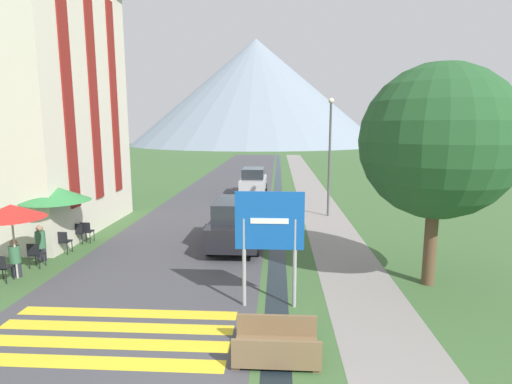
% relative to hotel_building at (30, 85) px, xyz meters
% --- Properties ---
extents(ground_plane, '(160.00, 160.00, 0.00)m').
position_rel_hotel_building_xyz_m(ground_plane, '(9.39, 8.00, -6.35)').
color(ground_plane, '#3D6033').
extents(road, '(6.40, 60.00, 0.01)m').
position_rel_hotel_building_xyz_m(road, '(6.89, 18.00, -6.35)').
color(road, '#424247').
rests_on(road, ground_plane).
extents(footpath, '(2.20, 60.00, 0.01)m').
position_rel_hotel_building_xyz_m(footpath, '(12.99, 18.00, -6.35)').
color(footpath, gray).
rests_on(footpath, ground_plane).
extents(drainage_channel, '(0.60, 60.00, 0.00)m').
position_rel_hotel_building_xyz_m(drainage_channel, '(10.59, 18.00, -6.35)').
color(drainage_channel, black).
rests_on(drainage_channel, ground_plane).
extents(crosswalk_marking, '(5.44, 2.54, 0.01)m').
position_rel_hotel_building_xyz_m(crosswalk_marking, '(6.89, -8.92, -6.35)').
color(crosswalk_marking, yellow).
rests_on(crosswalk_marking, ground_plane).
extents(mountain_distant, '(63.17, 63.17, 26.27)m').
position_rel_hotel_building_xyz_m(mountain_distant, '(4.74, 87.49, 6.78)').
color(mountain_distant, gray).
rests_on(mountain_distant, ground_plane).
extents(hotel_building, '(5.93, 8.24, 11.82)m').
position_rel_hotel_building_xyz_m(hotel_building, '(0.00, 0.00, 0.00)').
color(hotel_building, beige).
rests_on(hotel_building, ground_plane).
extents(road_sign, '(1.73, 0.11, 3.01)m').
position_rel_hotel_building_xyz_m(road_sign, '(10.39, -7.27, -4.37)').
color(road_sign, '#9E9EA3').
rests_on(road_sign, ground_plane).
extents(footbridge, '(1.70, 1.10, 0.65)m').
position_rel_hotel_building_xyz_m(footbridge, '(10.59, -9.57, -6.13)').
color(footbridge, brown).
rests_on(footbridge, ground_plane).
extents(parked_car_near, '(1.91, 4.52, 1.82)m').
position_rel_hotel_building_xyz_m(parked_car_near, '(8.99, -1.91, -5.44)').
color(parked_car_near, black).
rests_on(parked_car_near, ground_plane).
extents(parked_car_far, '(1.77, 4.03, 1.82)m').
position_rel_hotel_building_xyz_m(parked_car_far, '(8.94, 9.77, -5.44)').
color(parked_car_far, '#B2B2B7').
rests_on(parked_car_far, ground_plane).
extents(cafe_chair_far_right, '(0.40, 0.40, 0.85)m').
position_rel_hotel_building_xyz_m(cafe_chair_far_right, '(3.00, -1.97, -5.84)').
color(cafe_chair_far_right, black).
rests_on(cafe_chair_far_right, ground_plane).
extents(cafe_chair_middle, '(0.40, 0.40, 0.85)m').
position_rel_hotel_building_xyz_m(cafe_chair_middle, '(2.84, -3.41, -5.84)').
color(cafe_chair_middle, black).
rests_on(cafe_chair_middle, ground_plane).
extents(cafe_chair_far_left, '(0.40, 0.40, 0.85)m').
position_rel_hotel_building_xyz_m(cafe_chair_far_left, '(2.79, -2.18, -5.84)').
color(cafe_chair_far_left, black).
rests_on(cafe_chair_far_left, ground_plane).
extents(cafe_chair_near_right, '(0.40, 0.40, 0.85)m').
position_rel_hotel_building_xyz_m(cafe_chair_near_right, '(2.71, -4.88, -5.84)').
color(cafe_chair_near_right, black).
rests_on(cafe_chair_near_right, ground_plane).
extents(cafe_chair_nearest, '(0.40, 0.40, 0.85)m').
position_rel_hotel_building_xyz_m(cafe_chair_nearest, '(2.45, -6.13, -5.84)').
color(cafe_chair_nearest, black).
rests_on(cafe_chair_nearest, ground_plane).
extents(cafe_umbrella_front_red, '(1.94, 1.94, 2.30)m').
position_rel_hotel_building_xyz_m(cafe_umbrella_front_red, '(2.65, -5.76, -4.27)').
color(cafe_umbrella_front_red, '#B7B2A8').
rests_on(cafe_umbrella_front_red, ground_plane).
extents(cafe_umbrella_middle_green, '(2.40, 2.40, 2.46)m').
position_rel_hotel_building_xyz_m(cafe_umbrella_middle_green, '(2.59, -3.22, -4.16)').
color(cafe_umbrella_middle_green, '#B7B2A8').
rests_on(cafe_umbrella_middle_green, ground_plane).
extents(person_seated_far, '(0.32, 0.32, 1.20)m').
position_rel_hotel_building_xyz_m(person_seated_far, '(2.57, -5.68, -5.69)').
color(person_seated_far, '#282833').
rests_on(person_seated_far, ground_plane).
extents(person_seated_near, '(0.32, 0.32, 1.26)m').
position_rel_hotel_building_xyz_m(person_seated_near, '(2.47, -4.18, -5.66)').
color(person_seated_near, '#282833').
rests_on(person_seated_near, ground_plane).
extents(streetlamp, '(0.28, 0.28, 5.98)m').
position_rel_hotel_building_xyz_m(streetlamp, '(13.20, 3.45, -2.86)').
color(streetlamp, '#515156').
rests_on(streetlamp, ground_plane).
extents(tree_by_path, '(4.33, 4.33, 6.34)m').
position_rel_hotel_building_xyz_m(tree_by_path, '(15.03, -5.53, -2.19)').
color(tree_by_path, brown).
rests_on(tree_by_path, ground_plane).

